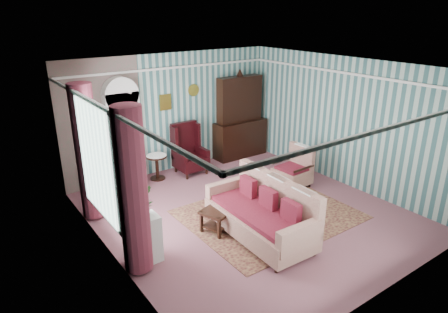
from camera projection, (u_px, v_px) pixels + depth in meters
floor at (248, 213)px, 8.05m from camera, size 6.00×6.00×0.00m
room_shell at (217, 119)px, 7.14m from camera, size 5.53×6.02×2.91m
bookcase at (124, 137)px, 9.09m from camera, size 0.80×0.28×2.24m
dresser_hutch at (240, 115)px, 10.74m from camera, size 1.50×0.56×2.36m
wingback_left at (123, 165)px, 8.83m from camera, size 0.76×0.80×1.25m
wingback_right at (190, 149)px, 9.78m from camera, size 0.76×0.80×1.25m
seated_woman at (123, 166)px, 8.84m from camera, size 0.44×0.40×1.18m
round_side_table at (157, 167)px, 9.54m from camera, size 0.50×0.50×0.60m
nest_table at (302, 161)px, 9.98m from camera, size 0.45×0.38×0.54m
plant_stand at (143, 240)px, 6.37m from camera, size 0.55×0.35×0.80m
rug at (269, 214)px, 7.98m from camera, size 3.20×2.60×0.01m
sofa at (259, 212)px, 7.03m from camera, size 1.16×2.22×1.02m
floral_armchair at (293, 165)px, 9.10m from camera, size 0.74×0.81×1.01m
coffee_table at (222, 217)px, 7.46m from camera, size 0.95×0.74×0.42m
potted_plant_a at (141, 209)px, 6.09m from camera, size 0.45×0.42×0.41m
potted_plant_b at (144, 199)px, 6.30m from camera, size 0.30×0.26×0.49m
potted_plant_c at (134, 206)px, 6.15m from camera, size 0.30×0.30×0.43m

